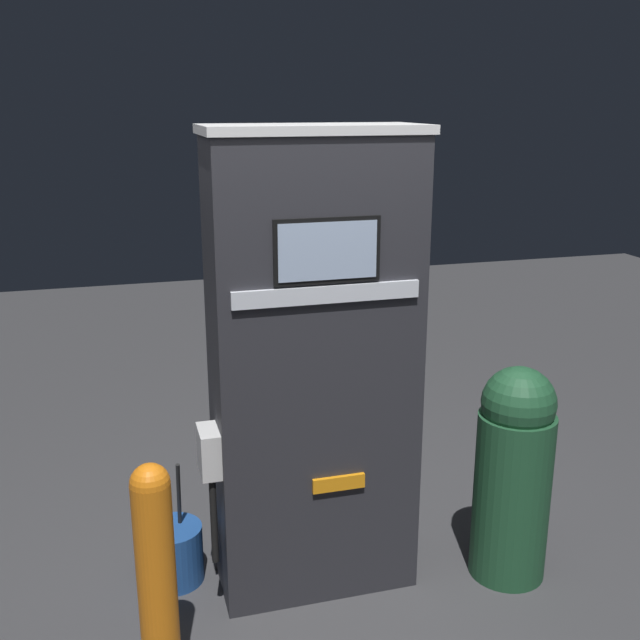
# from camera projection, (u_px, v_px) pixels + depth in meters

# --- Properties ---
(ground_plane) EXTENTS (14.00, 14.00, 0.00)m
(ground_plane) POSITION_uv_depth(u_px,v_px,m) (326.00, 602.00, 3.63)
(ground_plane) COLOR #38383A
(gas_pump) EXTENTS (1.05, 0.47, 2.24)m
(gas_pump) POSITION_uv_depth(u_px,v_px,m) (313.00, 370.00, 3.51)
(gas_pump) COLOR #28282D
(gas_pump) RESTS_ON ground_plane
(safety_bollard) EXTENTS (0.16, 0.16, 1.00)m
(safety_bollard) POSITION_uv_depth(u_px,v_px,m) (156.00, 571.00, 2.99)
(safety_bollard) COLOR orange
(safety_bollard) RESTS_ON ground_plane
(trash_bin) EXTENTS (0.38, 0.38, 1.11)m
(trash_bin) POSITION_uv_depth(u_px,v_px,m) (513.00, 471.00, 3.70)
(trash_bin) COLOR #1E4C2D
(trash_bin) RESTS_ON ground_plane
(squeegee_bucket) EXTENTS (0.30, 0.30, 0.66)m
(squeegee_bucket) POSITION_uv_depth(u_px,v_px,m) (173.00, 553.00, 3.76)
(squeegee_bucket) COLOR #1E478C
(squeegee_bucket) RESTS_ON ground_plane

